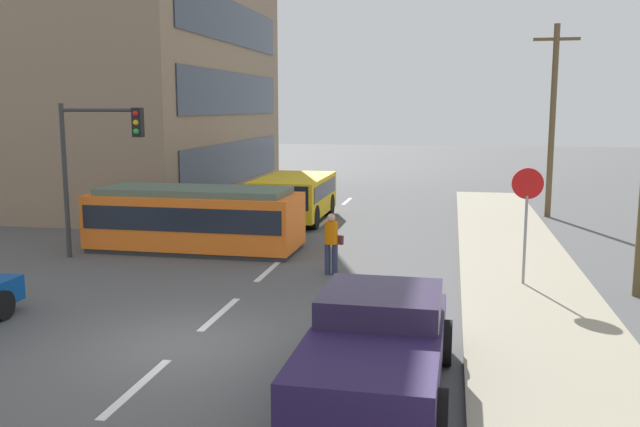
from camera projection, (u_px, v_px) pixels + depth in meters
ground_plane at (300, 243)px, 22.55m from camera, size 120.00×120.00×0.00m
sidewalk_curb_right at (524, 281)px, 17.38m from camera, size 3.20×36.00×0.14m
lane_stripe_0 at (137, 387)px, 10.91m from camera, size 0.16×2.40×0.01m
lane_stripe_1 at (220, 314)px, 14.79m from camera, size 0.16×2.40×0.01m
lane_stripe_2 at (268, 271)px, 18.67m from camera, size 0.16×2.40×0.01m
lane_stripe_3 at (324, 222)px, 26.71m from camera, size 0.16×2.40×0.01m
lane_stripe_4 at (347, 201)px, 32.53m from camera, size 0.16×2.40×0.01m
streetcar_tram at (195, 218)px, 21.30m from camera, size 6.59×2.62×1.99m
city_bus at (294, 196)px, 26.75m from camera, size 2.55×5.16×1.77m
pedestrian_crossing at (331, 240)px, 18.16m from camera, size 0.51×0.36×1.67m
pickup_truck_parked at (377, 345)px, 10.58m from camera, size 2.34×5.03×1.55m
parked_sedan_mid at (182, 210)px, 25.60m from camera, size 2.07×4.06×1.19m
stop_sign at (527, 202)px, 16.52m from camera, size 0.76×0.07×2.88m
traffic_light_mast at (96, 150)px, 19.73m from camera, size 2.61×0.33×4.60m
utility_pole_mid at (552, 118)px, 27.32m from camera, size 1.80×0.24×7.76m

